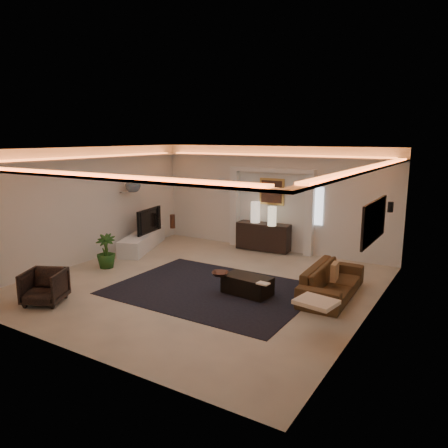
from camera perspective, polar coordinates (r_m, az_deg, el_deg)
The scene contains 33 objects.
floor at distance 9.50m, azimuth -2.95°, elevation -7.90°, with size 7.00×7.00×0.00m, color beige.
ceiling at distance 8.96m, azimuth -3.14°, elevation 9.87°, with size 7.00×7.00×0.00m, color white.
wall_back at distance 12.12m, azimuth 6.39°, elevation 3.36°, with size 7.00×7.00×0.00m, color silver.
wall_front at distance 6.62m, azimuth -20.53°, elevation -4.16°, with size 7.00×7.00×0.00m, color silver.
wall_left at distance 11.45m, azimuth -17.65°, elevation 2.40°, with size 7.00×7.00×0.00m, color silver.
wall_right at distance 7.73m, azimuth 18.87°, elevation -1.86°, with size 7.00×7.00×0.00m, color silver.
cove_soffit at distance 8.97m, azimuth -3.12°, elevation 8.08°, with size 7.00×7.00×0.04m, color silver.
daylight_slit at distance 11.62m, azimuth 12.37°, elevation 2.31°, with size 0.25×0.03×1.00m, color white.
area_rug at distance 9.13m, azimuth -1.58°, elevation -8.67°, with size 4.00×3.00×0.01m, color black.
pilaster_left at distance 12.62m, azimuth 1.43°, elevation 2.13°, with size 0.22×0.20×2.20m, color silver.
pilaster_right at distance 11.65m, azimuth 11.26°, elevation 1.13°, with size 0.22×0.20×2.20m, color silver.
alcove_header at distance 11.95m, azimuth 6.27°, elevation 7.10°, with size 2.52×0.20×0.12m, color silver.
painting_frame at distance 12.07m, azimuth 6.35°, elevation 4.28°, with size 0.74×0.04×0.74m, color tan.
painting_canvas at distance 12.05m, azimuth 6.30°, elevation 4.27°, with size 0.62×0.02×0.62m, color #4C2D1E.
art_panel_frame at distance 7.97m, azimuth 19.26°, elevation 0.35°, with size 0.04×1.64×0.74m, color black.
art_panel_gold at distance 7.98m, azimuth 19.08°, elevation 0.37°, with size 0.02×1.50×0.62m, color tan.
wall_sconce at distance 9.83m, azimuth 21.16°, elevation 2.11°, with size 0.12×0.12×0.22m, color black.
wall_niche at distance 12.33m, azimuth -12.61°, elevation 4.22°, with size 0.10×0.55×0.04m, color silver.
console at distance 12.15m, azimuth 5.26°, elevation -1.65°, with size 1.51×0.47×0.75m, color black.
lamp_left at distance 12.13m, azimuth 4.17°, elevation 1.68°, with size 0.26×0.26×0.58m, color beige.
lamp_right at distance 11.70m, azimuth 6.38°, elevation 1.28°, with size 0.23×0.23×0.52m, color #F4E7BA.
media_ledge at distance 12.53m, azimuth -10.72°, elevation -2.21°, with size 0.59×2.37×0.45m, color white.
tv at distance 12.52m, azimuth -10.35°, elevation 0.49°, with size 0.16×1.22×0.70m, color black.
figurine at distance 13.02m, azimuth -6.83°, elevation 0.30°, with size 0.15×0.15×0.41m, color #4B291A.
ginger_jar at distance 12.03m, azimuth -11.98°, elevation 5.21°, with size 0.41×0.41×0.43m, color #314652.
plant at distance 10.89m, azimuth -15.36°, elevation -3.49°, with size 0.46×0.46×0.83m, color #224B18.
sofa at distance 8.96m, azimuth 14.09°, elevation -7.36°, with size 0.83×2.12×0.62m, color brown.
throw_blanket at distance 7.17m, azimuth 12.10°, elevation -10.05°, with size 0.62×0.51×0.07m, color white.
throw_pillow at distance 8.78m, azimuth 14.43°, elevation -6.12°, with size 0.11×0.35×0.35m, color #A58054.
coffee_table at distance 8.82m, azimuth 3.10°, elevation -8.03°, with size 0.97×0.53×0.36m, color black.
bowl at distance 8.76m, azimuth -0.52°, elevation -6.46°, with size 0.34×0.34×0.08m, color #45251A.
magazine at distance 8.32m, azimuth 5.21°, elevation -7.69°, with size 0.23×0.17×0.03m, color #F9E6C8.
armchair at distance 9.01m, azimuth -22.67°, elevation -7.67°, with size 0.70×0.73×0.66m, color #2B241B.
Camera 1 is at (5.09, -7.37, 3.15)m, focal length 34.56 mm.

